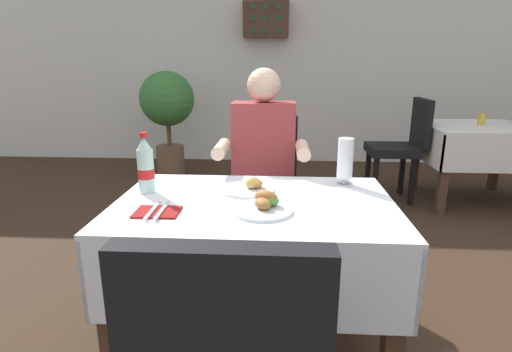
# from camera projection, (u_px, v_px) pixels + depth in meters

# --- Properties ---
(back_wall) EXTENTS (11.00, 0.12, 2.96)m
(back_wall) POSITION_uv_depth(u_px,v_px,m) (278.00, 47.00, 5.17)
(back_wall) COLOR silver
(back_wall) RESTS_ON ground
(main_dining_table) EXTENTS (1.16, 0.77, 0.73)m
(main_dining_table) POSITION_uv_depth(u_px,v_px,m) (255.00, 239.00, 1.72)
(main_dining_table) COLOR white
(main_dining_table) RESTS_ON ground
(chair_far_diner_seat) EXTENTS (0.44, 0.50, 0.97)m
(chair_far_diner_seat) POSITION_uv_depth(u_px,v_px,m) (263.00, 186.00, 2.47)
(chair_far_diner_seat) COLOR black
(chair_far_diner_seat) RESTS_ON ground
(seated_diner_far) EXTENTS (0.50, 0.46, 1.26)m
(seated_diner_far) POSITION_uv_depth(u_px,v_px,m) (263.00, 166.00, 2.32)
(seated_diner_far) COLOR #282D42
(seated_diner_far) RESTS_ON ground
(plate_near_camera) EXTENTS (0.24, 0.24, 0.07)m
(plate_near_camera) POSITION_uv_depth(u_px,v_px,m) (264.00, 205.00, 1.57)
(plate_near_camera) COLOR white
(plate_near_camera) RESTS_ON main_dining_table
(plate_far_diner) EXTENTS (0.24, 0.24, 0.07)m
(plate_far_diner) POSITION_uv_depth(u_px,v_px,m) (250.00, 187.00, 1.81)
(plate_far_diner) COLOR white
(plate_far_diner) RESTS_ON main_dining_table
(beer_glass_left) EXTENTS (0.07, 0.07, 0.22)m
(beer_glass_left) POSITION_uv_depth(u_px,v_px,m) (345.00, 160.00, 1.87)
(beer_glass_left) COLOR white
(beer_glass_left) RESTS_ON main_dining_table
(cola_bottle_primary) EXTENTS (0.07, 0.07, 0.27)m
(cola_bottle_primary) POSITION_uv_depth(u_px,v_px,m) (146.00, 167.00, 1.76)
(cola_bottle_primary) COLOR silver
(cola_bottle_primary) RESTS_ON main_dining_table
(napkin_cutlery_set) EXTENTS (0.17, 0.19, 0.01)m
(napkin_cutlery_set) POSITION_uv_depth(u_px,v_px,m) (157.00, 212.00, 1.54)
(napkin_cutlery_set) COLOR maroon
(napkin_cutlery_set) RESTS_ON main_dining_table
(background_dining_table) EXTENTS (0.93, 0.88, 0.73)m
(background_dining_table) POSITION_uv_depth(u_px,v_px,m) (475.00, 144.00, 3.76)
(background_dining_table) COLOR white
(background_dining_table) RESTS_ON ground
(background_chair_left) EXTENTS (0.50, 0.44, 0.97)m
(background_chair_left) POSITION_uv_depth(u_px,v_px,m) (402.00, 143.00, 3.80)
(background_chair_left) COLOR black
(background_chair_left) RESTS_ON ground
(background_table_tumbler) EXTENTS (0.06, 0.06, 0.11)m
(background_table_tumbler) POSITION_uv_depth(u_px,v_px,m) (481.00, 119.00, 3.72)
(background_table_tumbler) COLOR gold
(background_table_tumbler) RESTS_ON background_dining_table
(potted_plant_corner) EXTENTS (0.63, 0.63, 1.20)m
(potted_plant_corner) POSITION_uv_depth(u_px,v_px,m) (167.00, 107.00, 4.69)
(potted_plant_corner) COLOR brown
(potted_plant_corner) RESTS_ON ground
(wall_bottle_rack) EXTENTS (0.56, 0.21, 0.42)m
(wall_bottle_rack) POSITION_uv_depth(u_px,v_px,m) (266.00, 20.00, 4.94)
(wall_bottle_rack) COLOR #472D1E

